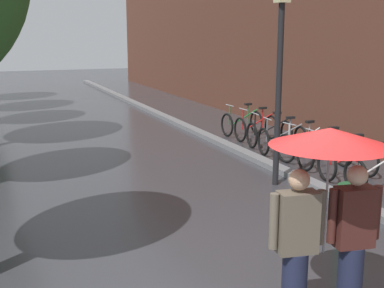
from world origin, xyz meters
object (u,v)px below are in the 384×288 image
object	(u,v)px
couple_under_umbrella	(327,193)
street_lamp_post	(279,71)
parked_bicycle_3	(302,145)
parked_bicycle_4	(282,139)
litter_bin	(351,213)
parked_bicycle_2	(325,153)
parked_bicycle_7	(242,123)
parked_bicycle_1	(348,162)
parked_bicycle_6	(256,128)
parked_bicycle_0	(377,172)
parked_bicycle_5	(269,133)

from	to	relation	value
couple_under_umbrella	street_lamp_post	distance (m)	5.07
parked_bicycle_3	street_lamp_post	distance (m)	2.94
parked_bicycle_4	litter_bin	bearing A→B (deg)	-111.86
parked_bicycle_2	parked_bicycle_3	world-z (taller)	same
parked_bicycle_7	parked_bicycle_1	bearing A→B (deg)	-91.76
litter_bin	parked_bicycle_1	bearing A→B (deg)	51.41
parked_bicycle_7	couple_under_umbrella	xyz separation A→B (m)	(-3.97, -9.27, 1.06)
parked_bicycle_7	litter_bin	xyz separation A→B (m)	(-2.24, -7.65, 0.05)
street_lamp_post	parked_bicycle_6	bearing A→B (deg)	65.83
parked_bicycle_0	parked_bicycle_5	distance (m)	4.14
parked_bicycle_7	parked_bicycle_3	bearing A→B (deg)	-91.86
parked_bicycle_4	parked_bicycle_7	size ratio (longest dim) A/B	1.04
parked_bicycle_1	parked_bicycle_5	xyz separation A→B (m)	(0.07, 3.29, 0.00)
parked_bicycle_4	couple_under_umbrella	world-z (taller)	couple_under_umbrella
parked_bicycle_3	couple_under_umbrella	size ratio (longest dim) A/B	0.55
parked_bicycle_1	parked_bicycle_4	bearing A→B (deg)	91.03
couple_under_umbrella	parked_bicycle_6	bearing A→B (deg)	64.73
parked_bicycle_1	street_lamp_post	bearing A→B (deg)	171.28
parked_bicycle_0	street_lamp_post	world-z (taller)	street_lamp_post
parked_bicycle_0	litter_bin	size ratio (longest dim) A/B	1.30
parked_bicycle_2	parked_bicycle_6	xyz separation A→B (m)	(0.10, 3.31, 0.00)
parked_bicycle_1	parked_bicycle_2	size ratio (longest dim) A/B	1.02
parked_bicycle_1	parked_bicycle_3	bearing A→B (deg)	88.42
couple_under_umbrella	street_lamp_post	bearing A→B (deg)	63.77
parked_bicycle_4	parked_bicycle_5	distance (m)	0.83
parked_bicycle_0	parked_bicycle_7	world-z (taller)	same
parked_bicycle_3	parked_bicycle_4	bearing A→B (deg)	97.07
litter_bin	parked_bicycle_0	bearing A→B (deg)	40.17
parked_bicycle_0	parked_bicycle_6	xyz separation A→B (m)	(0.15, 5.03, 0.00)
parked_bicycle_6	parked_bicycle_5	bearing A→B (deg)	-95.68
parked_bicycle_5	litter_bin	size ratio (longest dim) A/B	1.36
parked_bicycle_0	street_lamp_post	distance (m)	2.74
parked_bicycle_4	street_lamp_post	world-z (taller)	street_lamp_post
parked_bicycle_1	litter_bin	distance (m)	3.35
parked_bicycle_6	couple_under_umbrella	size ratio (longest dim) A/B	0.52
litter_bin	parked_bicycle_2	bearing A→B (deg)	58.36
parked_bicycle_6	litter_bin	world-z (taller)	parked_bicycle_6
street_lamp_post	litter_bin	size ratio (longest dim) A/B	4.57
parked_bicycle_3	parked_bicycle_6	world-z (taller)	same
parked_bicycle_1	parked_bicycle_0	bearing A→B (deg)	-89.32
parked_bicycle_3	parked_bicycle_1	bearing A→B (deg)	-91.58
parked_bicycle_3	parked_bicycle_6	distance (m)	2.45
parked_bicycle_5	parked_bicycle_2	bearing A→B (deg)	-90.29
parked_bicycle_5	parked_bicycle_6	distance (m)	0.89
parked_bicycle_4	litter_bin	xyz separation A→B (m)	(-2.04, -5.09, 0.05)
parked_bicycle_4	parked_bicycle_3	bearing A→B (deg)	-82.93
parked_bicycle_1	couple_under_umbrella	world-z (taller)	couple_under_umbrella
parked_bicycle_5	parked_bicycle_6	size ratio (longest dim) A/B	1.06
couple_under_umbrella	parked_bicycle_5	bearing A→B (deg)	62.70
street_lamp_post	parked_bicycle_5	bearing A→B (deg)	61.17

